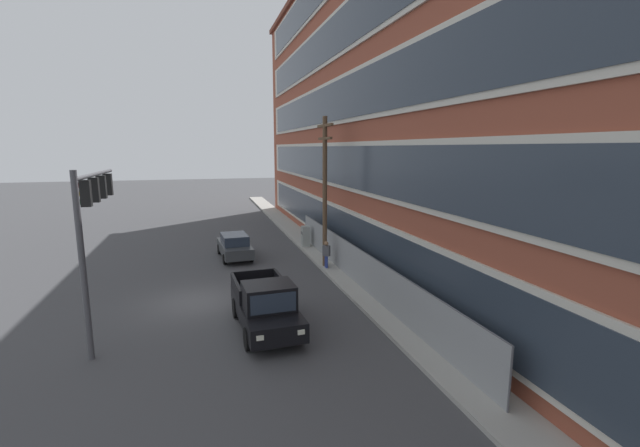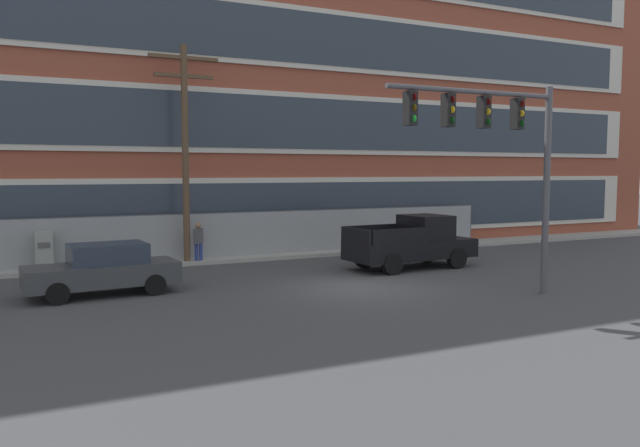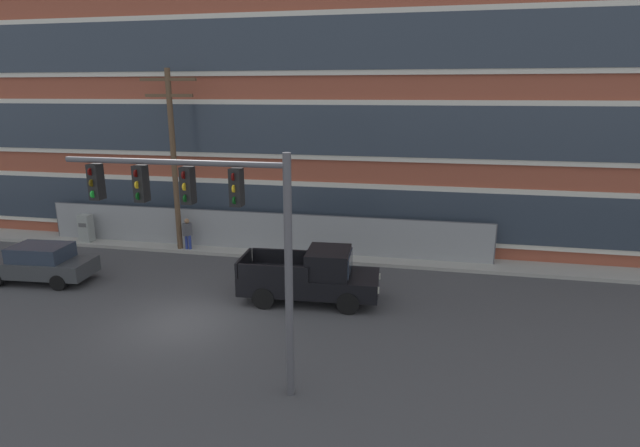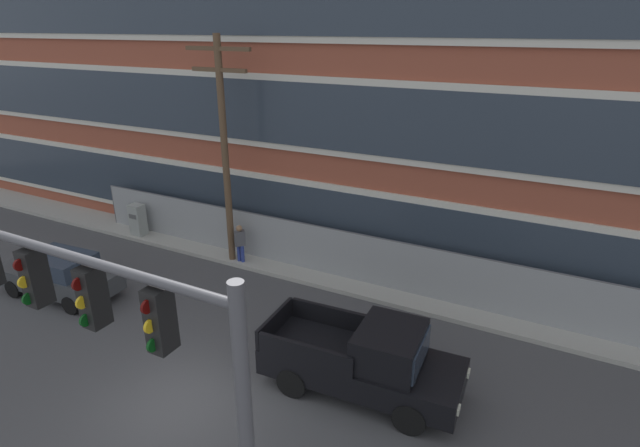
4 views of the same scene
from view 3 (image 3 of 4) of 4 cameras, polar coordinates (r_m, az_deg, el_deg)
name	(u,v)px [view 3 (image 3 of 4)]	position (r m, az deg, el deg)	size (l,w,h in m)	color
ground_plane	(184,322)	(17.89, -15.32, -10.78)	(160.00, 160.00, 0.00)	#424244
sidewalk_building_side	(256,251)	(24.46, -7.29, -3.15)	(80.00, 1.73, 0.16)	#9E9B93
brick_mill_building	(244,52)	(28.79, -8.71, 18.84)	(54.12, 8.90, 19.33)	brown
chain_link_fence	(257,232)	(24.28, -7.21, -0.95)	(22.04, 0.06, 2.01)	gray
traffic_signal_mast	(210,216)	(12.38, -12.47, 0.90)	(5.81, 0.43, 6.24)	#4C4C51
pickup_truck_black	(313,277)	(18.52, -0.84, -6.12)	(5.23, 2.28, 2.03)	black
sedan_dark_grey	(39,263)	(23.46, -29.40, -3.95)	(4.51, 2.03, 1.56)	#383A3D
utility_pole_near_corner	(173,153)	(24.45, -16.42, 7.73)	(2.71, 0.26, 8.61)	brown
electrical_cabinet	(86,230)	(28.04, -25.15, -0.65)	(0.60, 0.53, 1.55)	#939993
pedestrian_near_cabinet	(188,233)	(24.94, -14.90, -1.04)	(0.45, 0.46, 1.69)	navy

